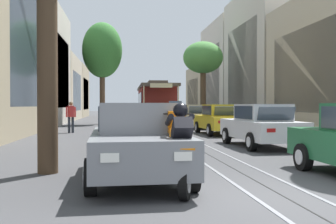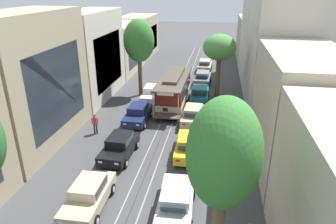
{
  "view_description": "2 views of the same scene",
  "coord_description": "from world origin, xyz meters",
  "px_view_note": "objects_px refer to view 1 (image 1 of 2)",
  "views": [
    {
      "loc": [
        -2.73,
        -6.15,
        1.53
      ],
      "look_at": [
        0.73,
        21.83,
        1.05
      ],
      "focal_mm": 41.73,
      "sensor_mm": 36.0,
      "label": 1
    },
    {
      "loc": [
        4.22,
        -5.43,
        11.39
      ],
      "look_at": [
        0.0,
        19.83,
        0.78
      ],
      "focal_mm": 32.73,
      "sensor_mm": 36.0,
      "label": 2
    }
  ],
  "objects_px": {
    "parked_car_black_mid_left": "(128,120)",
    "parked_car_teal_fifth_right": "(184,114)",
    "street_tree_kerb_left_second": "(102,51)",
    "pedestrian_crossing_far": "(242,114)",
    "parked_car_white_fifth_left": "(122,115)",
    "cable_car_trolley": "(156,104)",
    "parked_car_white_second_right": "(261,125)",
    "parked_car_beige_fourth_right": "(196,116)",
    "parked_car_navy_fourth_left": "(122,117)",
    "parked_car_beige_far_right": "(165,112)",
    "pedestrian_on_right_pavement": "(71,115)",
    "motorcycle_with_rider": "(180,144)",
    "parked_car_grey_sixth_right": "(173,113)",
    "parked_car_grey_near_left": "(136,141)",
    "street_tree_kerb_right_second": "(203,59)",
    "parked_car_beige_second_left": "(132,127)"
  },
  "relations": [
    {
      "from": "parked_car_black_mid_left",
      "to": "parked_car_teal_fifth_right",
      "type": "relative_size",
      "value": 1.0
    },
    {
      "from": "street_tree_kerb_left_second",
      "to": "pedestrian_crossing_far",
      "type": "relative_size",
      "value": 5.15
    },
    {
      "from": "parked_car_white_fifth_left",
      "to": "cable_car_trolley",
      "type": "relative_size",
      "value": 0.48
    },
    {
      "from": "parked_car_white_second_right",
      "to": "parked_car_beige_fourth_right",
      "type": "bearing_deg",
      "value": 90.61
    },
    {
      "from": "parked_car_navy_fourth_left",
      "to": "parked_car_beige_fourth_right",
      "type": "height_order",
      "value": "same"
    },
    {
      "from": "parked_car_beige_far_right",
      "to": "pedestrian_on_right_pavement",
      "type": "distance_m",
      "value": 23.3
    },
    {
      "from": "parked_car_black_mid_left",
      "to": "motorcycle_with_rider",
      "type": "relative_size",
      "value": 2.29
    },
    {
      "from": "parked_car_navy_fourth_left",
      "to": "cable_car_trolley",
      "type": "height_order",
      "value": "cable_car_trolley"
    },
    {
      "from": "parked_car_navy_fourth_left",
      "to": "pedestrian_on_right_pavement",
      "type": "xyz_separation_m",
      "value": [
        -2.85,
        -2.86,
        0.19
      ]
    },
    {
      "from": "parked_car_grey_sixth_right",
      "to": "motorcycle_with_rider",
      "type": "xyz_separation_m",
      "value": [
        -4.11,
        -30.91,
        0.05
      ]
    },
    {
      "from": "parked_car_grey_near_left",
      "to": "parked_car_teal_fifth_right",
      "type": "bearing_deg",
      "value": 78.25
    },
    {
      "from": "parked_car_white_fifth_left",
      "to": "parked_car_teal_fifth_right",
      "type": "relative_size",
      "value": 1.01
    },
    {
      "from": "parked_car_grey_near_left",
      "to": "street_tree_kerb_left_second",
      "type": "height_order",
      "value": "street_tree_kerb_left_second"
    },
    {
      "from": "parked_car_grey_near_left",
      "to": "pedestrian_on_right_pavement",
      "type": "relative_size",
      "value": 2.52
    },
    {
      "from": "parked_car_white_fifth_left",
      "to": "street_tree_kerb_right_second",
      "type": "xyz_separation_m",
      "value": [
        6.79,
        1.6,
        4.66
      ]
    },
    {
      "from": "parked_car_white_fifth_left",
      "to": "pedestrian_crossing_far",
      "type": "xyz_separation_m",
      "value": [
        8.75,
        -2.81,
        0.11
      ]
    },
    {
      "from": "parked_car_beige_fourth_right",
      "to": "parked_car_teal_fifth_right",
      "type": "distance_m",
      "value": 5.78
    },
    {
      "from": "parked_car_teal_fifth_right",
      "to": "parked_car_grey_sixth_right",
      "type": "distance_m",
      "value": 6.14
    },
    {
      "from": "parked_car_teal_fifth_right",
      "to": "parked_car_beige_far_right",
      "type": "xyz_separation_m",
      "value": [
        -0.14,
        12.68,
        0.0
      ]
    },
    {
      "from": "parked_car_beige_second_left",
      "to": "parked_car_grey_sixth_right",
      "type": "height_order",
      "value": "same"
    },
    {
      "from": "parked_car_white_fifth_left",
      "to": "parked_car_beige_second_left",
      "type": "bearing_deg",
      "value": -89.32
    },
    {
      "from": "parked_car_navy_fourth_left",
      "to": "pedestrian_crossing_far",
      "type": "distance_m",
      "value": 9.27
    },
    {
      "from": "parked_car_teal_fifth_right",
      "to": "street_tree_kerb_right_second",
      "type": "distance_m",
      "value": 5.06
    },
    {
      "from": "parked_car_grey_near_left",
      "to": "parked_car_beige_second_left",
      "type": "relative_size",
      "value": 1.0
    },
    {
      "from": "parked_car_grey_sixth_right",
      "to": "street_tree_kerb_right_second",
      "type": "bearing_deg",
      "value": -70.82
    },
    {
      "from": "street_tree_kerb_left_second",
      "to": "pedestrian_crossing_far",
      "type": "xyz_separation_m",
      "value": [
        10.36,
        -4.32,
        -5.06
      ]
    },
    {
      "from": "cable_car_trolley",
      "to": "parked_car_grey_sixth_right",
      "type": "bearing_deg",
      "value": 72.82
    },
    {
      "from": "parked_car_navy_fourth_left",
      "to": "parked_car_grey_near_left",
      "type": "bearing_deg",
      "value": -89.33
    },
    {
      "from": "pedestrian_on_right_pavement",
      "to": "parked_car_grey_near_left",
      "type": "bearing_deg",
      "value": -77.81
    },
    {
      "from": "parked_car_beige_fourth_right",
      "to": "pedestrian_crossing_far",
      "type": "xyz_separation_m",
      "value": [
        3.89,
        2.23,
        0.11
      ]
    },
    {
      "from": "parked_car_navy_fourth_left",
      "to": "parked_car_teal_fifth_right",
      "type": "relative_size",
      "value": 1.0
    },
    {
      "from": "street_tree_kerb_left_second",
      "to": "parked_car_grey_sixth_right",
      "type": "bearing_deg",
      "value": 39.2
    },
    {
      "from": "pedestrian_on_right_pavement",
      "to": "parked_car_grey_sixth_right",
      "type": "bearing_deg",
      "value": 62.98
    },
    {
      "from": "parked_car_teal_fifth_right",
      "to": "parked_car_beige_far_right",
      "type": "relative_size",
      "value": 1.0
    },
    {
      "from": "motorcycle_with_rider",
      "to": "pedestrian_on_right_pavement",
      "type": "xyz_separation_m",
      "value": [
        -3.75,
        15.49,
        0.14
      ]
    },
    {
      "from": "street_tree_kerb_left_second",
      "to": "cable_car_trolley",
      "type": "height_order",
      "value": "street_tree_kerb_left_second"
    },
    {
      "from": "street_tree_kerb_right_second",
      "to": "parked_car_beige_fourth_right",
      "type": "bearing_deg",
      "value": -106.23
    },
    {
      "from": "parked_car_white_fifth_left",
      "to": "parked_car_teal_fifth_right",
      "type": "distance_m",
      "value": 5.06
    },
    {
      "from": "parked_car_black_mid_left",
      "to": "motorcycle_with_rider",
      "type": "bearing_deg",
      "value": -86.91
    },
    {
      "from": "parked_car_grey_near_left",
      "to": "motorcycle_with_rider",
      "type": "bearing_deg",
      "value": -62.83
    },
    {
      "from": "parked_car_grey_near_left",
      "to": "pedestrian_crossing_far",
      "type": "bearing_deg",
      "value": 66.56
    },
    {
      "from": "pedestrian_crossing_far",
      "to": "parked_car_teal_fifth_right",
      "type": "bearing_deg",
      "value": 136.51
    },
    {
      "from": "parked_car_white_fifth_left",
      "to": "parked_car_beige_fourth_right",
      "type": "xyz_separation_m",
      "value": [
        4.85,
        -5.04,
        0.0
      ]
    },
    {
      "from": "street_tree_kerb_right_second",
      "to": "cable_car_trolley",
      "type": "relative_size",
      "value": 0.76
    },
    {
      "from": "parked_car_grey_sixth_right",
      "to": "cable_car_trolley",
      "type": "xyz_separation_m",
      "value": [
        -2.42,
        -7.83,
        0.86
      ]
    },
    {
      "from": "parked_car_grey_near_left",
      "to": "parked_car_navy_fourth_left",
      "type": "xyz_separation_m",
      "value": [
        -0.2,
        16.98,
        0.0
      ]
    },
    {
      "from": "pedestrian_on_right_pavement",
      "to": "cable_car_trolley",
      "type": "bearing_deg",
      "value": 54.35
    },
    {
      "from": "parked_car_beige_second_left",
      "to": "street_tree_kerb_left_second",
      "type": "relative_size",
      "value": 0.53
    },
    {
      "from": "parked_car_beige_second_left",
      "to": "motorcycle_with_rider",
      "type": "relative_size",
      "value": 2.28
    },
    {
      "from": "parked_car_teal_fifth_right",
      "to": "motorcycle_with_rider",
      "type": "bearing_deg",
      "value": -99.55
    }
  ]
}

